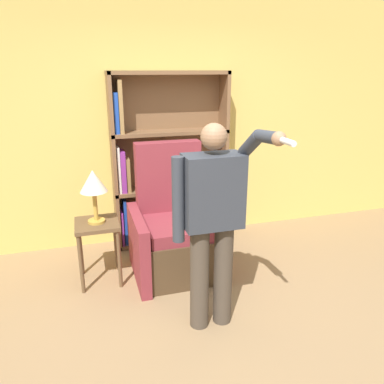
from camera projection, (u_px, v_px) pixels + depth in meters
The scene contains 7 objects.
ground_plane at pixel (234, 336), 2.93m from camera, with size 14.00×14.00×0.00m, color #937551.
wall_back at pixel (171, 123), 4.34m from camera, with size 8.00×0.06×2.80m.
bookcase at pixel (161, 162), 4.29m from camera, with size 1.32×0.28×1.98m.
armchair at pixel (175, 234), 3.81m from camera, with size 0.87×0.83×1.30m.
person_standing at pixel (213, 217), 2.80m from camera, with size 0.59×0.78×1.65m.
side_table at pixel (98, 234), 3.56m from camera, with size 0.40×0.40×0.62m.
table_lamp at pixel (93, 184), 3.41m from camera, with size 0.25×0.25×0.51m.
Camera 1 is at (-1.01, -2.24, 2.00)m, focal length 35.00 mm.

